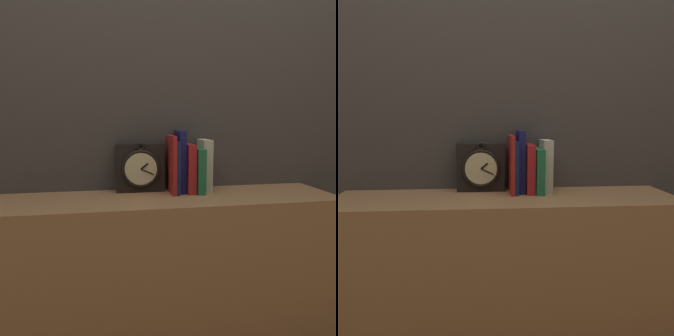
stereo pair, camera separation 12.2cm
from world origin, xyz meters
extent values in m
cube|color=#47423D|center=(0.00, 0.19, 1.30)|extent=(6.00, 0.05, 2.60)
cube|color=#A87547|center=(0.00, 0.00, 0.45)|extent=(1.30, 0.33, 0.90)
cube|color=black|center=(-0.09, 0.12, 1.00)|extent=(0.19, 0.06, 0.19)
torus|color=black|center=(-0.09, 0.09, 1.00)|extent=(0.15, 0.01, 0.15)
cylinder|color=beige|center=(-0.09, 0.08, 1.00)|extent=(0.13, 0.01, 0.13)
cube|color=black|center=(-0.08, 0.08, 1.01)|extent=(0.03, 0.00, 0.03)
cube|color=black|center=(-0.07, 0.08, 0.98)|extent=(0.05, 0.00, 0.03)
torus|color=black|center=(-0.09, 0.09, 1.08)|extent=(0.03, 0.01, 0.03)
cube|color=#B2241F|center=(0.03, 0.08, 1.01)|extent=(0.01, 0.15, 0.23)
cube|color=navy|center=(0.04, 0.08, 1.00)|extent=(0.02, 0.15, 0.21)
cube|color=navy|center=(0.07, 0.09, 1.02)|extent=(0.03, 0.12, 0.24)
cube|color=#B42123|center=(0.10, 0.08, 1.00)|extent=(0.03, 0.15, 0.19)
cube|color=#227041|center=(0.13, 0.08, 0.99)|extent=(0.03, 0.16, 0.18)
cube|color=beige|center=(0.17, 0.10, 1.00)|extent=(0.04, 0.11, 0.21)
camera|label=1|loc=(-0.22, -1.19, 1.19)|focal=35.00mm
camera|label=2|loc=(-0.10, -1.20, 1.19)|focal=35.00mm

